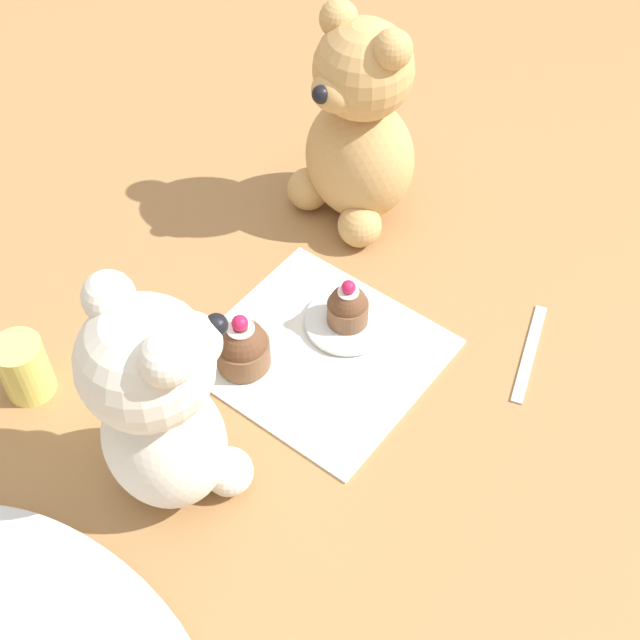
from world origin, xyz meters
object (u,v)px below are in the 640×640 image
saucer_plate (350,323)px  cupcake_near_tan_bear (350,308)px  teddy_bear_tan (359,130)px  juice_glass (24,368)px  cupcake_near_cream_bear (242,347)px  teaspoon (530,352)px  teddy_bear_cream (160,404)px

saucer_plate → cupcake_near_tan_bear: size_ratio=1.54×
teddy_bear_tan → juice_glass: 0.44m
teddy_bear_tan → saucer_plate: teddy_bear_tan is taller
cupcake_near_cream_bear → teaspoon: bearing=-139.4°
cupcake_near_cream_bear → saucer_plate: cupcake_near_cream_bear is taller
teddy_bear_cream → cupcake_near_tan_bear: 0.26m
teddy_bear_cream → teddy_bear_tan: teddy_bear_tan is taller
cupcake_near_cream_bear → saucer_plate: 0.12m
teaspoon → saucer_plate: bearing=-80.8°
teddy_bear_cream → saucer_plate: 0.27m
juice_glass → teddy_bear_cream: bearing=-175.3°
teddy_bear_tan → cupcake_near_cream_bear: bearing=-70.8°
teddy_bear_cream → teaspoon: size_ratio=1.84×
cupcake_near_tan_bear → juice_glass: bearing=51.4°
teddy_bear_tan → cupcake_near_cream_bear: size_ratio=3.60×
cupcake_near_tan_bear → teddy_bear_tan: bearing=-55.7°
teddy_bear_cream → juice_glass: (0.19, 0.02, -0.09)m
cupcake_near_cream_bear → teaspoon: (-0.23, -0.19, -0.03)m
teddy_bear_tan → teddy_bear_cream: bearing=-69.5°
teddy_bear_tan → teaspoon: size_ratio=1.92×
saucer_plate → juice_glass: (0.21, 0.26, 0.03)m
cupcake_near_cream_bear → cupcake_near_tan_bear: (-0.06, -0.11, 0.00)m
juice_glass → teaspoon: 0.52m
cupcake_near_cream_bear → teaspoon: size_ratio=0.53×
cupcake_near_cream_bear → juice_glass: cupcake_near_cream_bear is taller
teddy_bear_cream → teaspoon: 0.40m
cupcake_near_tan_bear → juice_glass: 0.33m
teddy_bear_tan → cupcake_near_tan_bear: teddy_bear_tan is taller
saucer_plate → cupcake_near_tan_bear: 0.02m
cupcake_near_cream_bear → cupcake_near_tan_bear: 0.12m
cupcake_near_tan_bear → teaspoon: (-0.17, -0.09, -0.03)m
cupcake_near_cream_bear → cupcake_near_tan_bear: bearing=-117.6°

